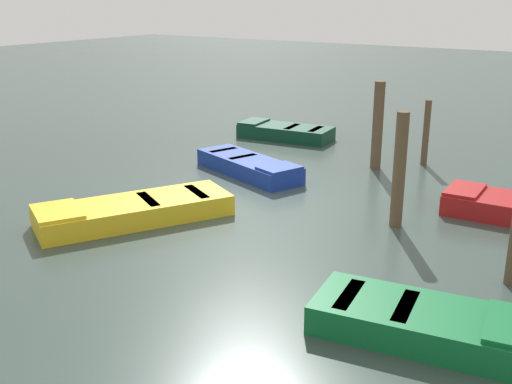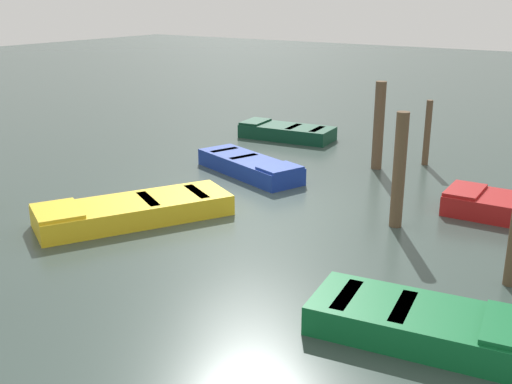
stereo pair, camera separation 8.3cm
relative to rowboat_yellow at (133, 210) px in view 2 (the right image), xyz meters
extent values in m
plane|color=#33423D|center=(-1.94, 1.57, -0.22)|extent=(80.00, 80.00, 0.00)
cube|color=maroon|center=(-4.23, 5.14, 0.21)|extent=(1.12, 0.70, 0.06)
cube|color=gold|center=(-0.03, 0.02, -0.02)|extent=(3.87, 2.87, 0.40)
cube|color=#4C3319|center=(-0.03, 0.02, 0.12)|extent=(3.25, 2.36, 0.04)
cube|color=gold|center=(1.25, -0.67, 0.21)|extent=(1.26, 1.38, 0.06)
cube|color=#42301E|center=(-0.27, 0.15, 0.16)|extent=(0.64, 0.96, 0.04)
cube|color=#42301E|center=(-1.17, 0.63, 0.16)|extent=(0.64, 0.96, 0.04)
cube|color=#0C3823|center=(-7.71, -1.22, -0.02)|extent=(1.47, 2.90, 0.40)
cube|color=maroon|center=(-7.71, -1.22, 0.12)|extent=(1.17, 2.46, 0.04)
cube|color=#0C3823|center=(-7.59, -2.30, 0.21)|extent=(1.11, 0.73, 0.06)
cube|color=maroon|center=(-7.74, -1.01, 0.16)|extent=(0.92, 0.30, 0.04)
cube|color=maroon|center=(-7.83, -0.25, 0.16)|extent=(0.92, 0.30, 0.04)
cube|color=#0F602D|center=(1.03, 6.11, -0.02)|extent=(1.60, 2.89, 0.40)
cube|color=orange|center=(1.03, 6.11, 0.12)|extent=(1.27, 2.44, 0.04)
cube|color=#0F602D|center=(0.87, 7.17, 0.21)|extent=(1.15, 0.76, 0.06)
cube|color=#B06E1E|center=(1.06, 5.91, 0.16)|extent=(0.95, 0.34, 0.04)
cube|color=#B06E1E|center=(1.18, 5.16, 0.16)|extent=(0.95, 0.34, 0.04)
cube|color=navy|center=(-3.92, 0.02, -0.02)|extent=(1.96, 3.24, 0.40)
cube|color=silver|center=(-3.92, 0.02, 0.12)|extent=(1.60, 2.73, 0.04)
cube|color=navy|center=(-3.52, 1.16, 0.21)|extent=(1.08, 0.94, 0.06)
cube|color=#A4A49F|center=(-3.99, -0.20, 0.16)|extent=(0.81, 0.45, 0.04)
cube|color=#A4A49F|center=(-4.27, -1.00, 0.16)|extent=(0.81, 0.45, 0.04)
cylinder|color=brown|center=(-2.59, 4.34, 0.88)|extent=(0.24, 0.24, 2.20)
cylinder|color=brown|center=(-7.19, 3.28, 0.62)|extent=(0.16, 0.16, 1.67)
cylinder|color=brown|center=(-6.15, 2.38, 0.88)|extent=(0.26, 0.26, 2.19)
camera|label=1|loc=(8.04, 8.27, 4.03)|focal=43.37mm
camera|label=2|loc=(8.00, 8.34, 4.03)|focal=43.37mm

